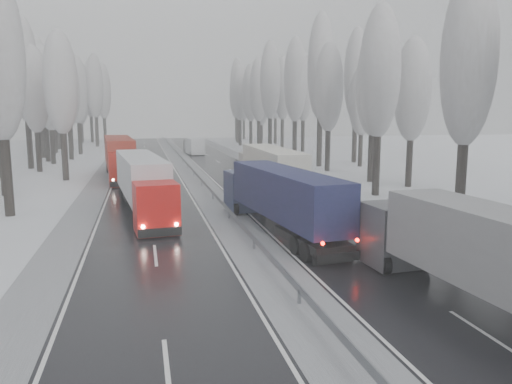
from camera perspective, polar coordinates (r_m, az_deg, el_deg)
name	(u,v)px	position (r m, az deg, el deg)	size (l,w,h in m)	color
ground	(339,352)	(16.43, 9.45, -17.61)	(260.00, 260.00, 0.00)	silver
carriageway_right	(267,193)	(45.48, 1.26, -0.16)	(7.50, 200.00, 0.03)	black
carriageway_left	(150,198)	(44.14, -12.07, -0.65)	(7.50, 200.00, 0.03)	black
median_slush	(210,195)	(44.51, -5.31, -0.39)	(3.00, 200.00, 0.04)	#9C9EA3
shoulder_right	(318,191)	(46.92, 7.13, 0.07)	(2.40, 200.00, 0.04)	#9C9EA3
shoulder_left	(90,200)	(44.36, -18.48, -0.86)	(2.40, 200.00, 0.04)	#9C9EA3
median_guardrail	(210,189)	(44.40, -5.31, 0.34)	(0.12, 200.00, 0.76)	slate
tree_16	(469,60)	(35.98, 23.14, 13.70)	(3.60, 3.60, 16.53)	black
tree_18	(380,73)	(45.45, 13.97, 13.09)	(3.60, 3.60, 16.58)	black
tree_19	(413,90)	(51.50, 17.46, 11.01)	(3.60, 3.60, 14.57)	black
tree_20	(373,85)	(54.19, 13.28, 11.84)	(3.60, 3.60, 15.71)	black
tree_21	(376,70)	(58.87, 13.59, 13.41)	(3.60, 3.60, 18.62)	black
tree_22	(329,88)	(63.42, 8.33, 11.65)	(3.60, 3.60, 15.86)	black
tree_23	(362,101)	(69.50, 12.01, 10.10)	(3.60, 3.60, 13.55)	black
tree_24	(321,68)	(68.98, 7.42, 13.91)	(3.60, 3.60, 20.49)	black
tree_25	(356,76)	(75.22, 11.40, 12.89)	(3.60, 3.60, 19.44)	black
tree_26	(295,81)	(78.48, 4.52, 12.57)	(3.60, 3.60, 18.78)	black
tree_27	(330,87)	(84.57, 8.42, 11.75)	(3.60, 3.60, 17.62)	black
tree_28	(270,81)	(88.44, 1.64, 12.55)	(3.60, 3.60, 19.62)	black
tree_29	(303,88)	(94.29, 5.44, 11.72)	(3.60, 3.60, 18.11)	black
tree_30	(259,90)	(97.89, 0.30, 11.57)	(3.60, 3.60, 17.86)	black
tree_31	(283,89)	(103.26, 3.05, 11.68)	(3.60, 3.60, 18.58)	black
tree_32	(251,93)	(105.21, -0.61, 11.22)	(3.60, 3.60, 17.33)	black
tree_33	(261,103)	(109.75, 0.57, 10.13)	(3.60, 3.60, 14.33)	black
tree_34	(240,94)	(111.99, -1.86, 11.18)	(3.60, 3.60, 17.63)	black
tree_35	(276,93)	(117.98, 2.24, 11.27)	(3.60, 3.60, 18.25)	black
tree_36	(237,88)	(121.96, -2.15, 11.79)	(3.60, 3.60, 20.23)	black
tree_37	(262,99)	(127.25, 0.66, 10.58)	(3.60, 3.60, 16.37)	black
tree_38	(236,96)	(132.59, -2.28, 10.96)	(3.60, 3.60, 17.97)	black
tree_39	(244,100)	(137.03, -1.41, 10.42)	(3.60, 3.60, 16.19)	black
tree_62	(60,83)	(57.92, -21.46, 11.48)	(3.60, 3.60, 16.04)	black
tree_64	(34,90)	(67.46, -24.00, 10.57)	(3.60, 3.60, 15.42)	black
tree_65	(24,71)	(71.87, -24.96, 12.44)	(3.60, 3.60, 19.48)	black
tree_66	(49,94)	(76.92, -22.55, 10.30)	(3.60, 3.60, 15.23)	black
tree_67	(44,87)	(81.14, -23.12, 11.01)	(3.60, 3.60, 17.09)	black
tree_68	(68,90)	(83.41, -20.73, 10.88)	(3.60, 3.60, 16.65)	black
tree_69	(38,79)	(88.19, -23.62, 11.70)	(3.60, 3.60, 19.35)	black
tree_70	(77,91)	(93.39, -19.75, 10.86)	(3.60, 3.60, 17.09)	black
tree_71	(51,82)	(98.07, -22.34, 11.54)	(3.60, 3.60, 19.61)	black
tree_72	(69,99)	(102.94, -20.56, 9.90)	(3.60, 3.60, 15.11)	black
tree_73	(56,93)	(107.34, -21.87, 10.49)	(3.60, 3.60, 17.22)	black
tree_74	(95,87)	(113.36, -17.95, 11.39)	(3.60, 3.60, 19.68)	black
tree_75	(52,90)	(118.39, -22.25, 10.71)	(3.60, 3.60, 18.60)	black
tree_76	(103,92)	(122.61, -17.07, 10.89)	(3.60, 3.60, 18.55)	black
tree_77	(80,104)	(127.02, -19.45, 9.48)	(3.60, 3.60, 14.32)	black
tree_78	(90,90)	(129.48, -18.46, 10.99)	(3.60, 3.60, 19.55)	black
tree_79	(80,97)	(133.68, -19.46, 10.19)	(3.60, 3.60, 17.07)	black
truck_grey_tarp	(499,259)	(19.36, 26.04, -6.88)	(3.48, 15.65, 3.99)	#4B4C50
truck_blue_box	(278,195)	(30.55, 2.56, -0.37)	(4.25, 15.62, 3.97)	navy
truck_cream_box	(269,168)	(44.38, 1.53, 2.82)	(2.76, 16.58, 4.24)	gray
box_truck_distant	(194,146)	(88.27, -7.14, 5.23)	(3.13, 7.89, 2.87)	silver
truck_red_white	(143,181)	(37.04, -12.82, 1.25)	(4.30, 16.34, 4.16)	red
truck_red_red	(119,155)	(57.62, -15.34, 4.10)	(4.25, 17.70, 4.50)	#A51209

